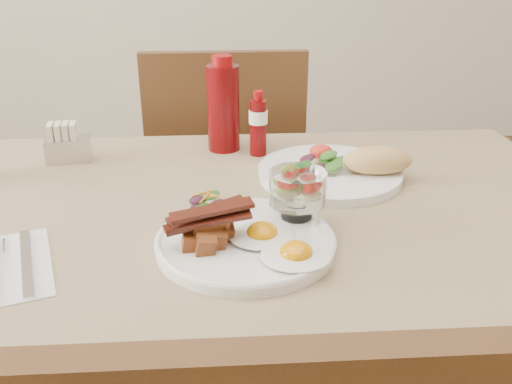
# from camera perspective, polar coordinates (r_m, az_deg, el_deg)

# --- Properties ---
(table) EXTENTS (1.33, 0.88, 0.75)m
(table) POSITION_cam_1_polar(r_m,az_deg,el_deg) (1.02, -2.54, -7.05)
(table) COLOR #53301A
(table) RESTS_ON ground
(chair_far) EXTENTS (0.42, 0.42, 0.93)m
(chair_far) POSITION_cam_1_polar(r_m,az_deg,el_deg) (1.68, -2.99, 0.86)
(chair_far) COLOR #53301A
(chair_far) RESTS_ON ground
(main_plate) EXTENTS (0.28, 0.28, 0.02)m
(main_plate) POSITION_cam_1_polar(r_m,az_deg,el_deg) (0.89, -1.05, -5.06)
(main_plate) COLOR white
(main_plate) RESTS_ON table
(fried_eggs) EXTENTS (0.17, 0.18, 0.03)m
(fried_eggs) POSITION_cam_1_polar(r_m,az_deg,el_deg) (0.85, 2.27, -5.21)
(fried_eggs) COLOR white
(fried_eggs) RESTS_ON main_plate
(bacon_potato_pile) EXTENTS (0.14, 0.09, 0.06)m
(bacon_potato_pile) POSITION_cam_1_polar(r_m,az_deg,el_deg) (0.86, -4.78, -3.51)
(bacon_potato_pile) COLOR brown
(bacon_potato_pile) RESTS_ON main_plate
(side_salad) EXTENTS (0.06, 0.06, 0.04)m
(side_salad) POSITION_cam_1_polar(r_m,az_deg,el_deg) (0.96, -4.87, -1.26)
(side_salad) COLOR #245416
(side_salad) RESTS_ON main_plate
(fruit_cup) EXTENTS (0.09, 0.09, 0.10)m
(fruit_cup) POSITION_cam_1_polar(r_m,az_deg,el_deg) (0.93, 4.17, 0.40)
(fruit_cup) COLOR white
(fruit_cup) RESTS_ON main_plate
(second_plate) EXTENTS (0.31, 0.29, 0.07)m
(second_plate) POSITION_cam_1_polar(r_m,az_deg,el_deg) (1.14, 8.50, 2.34)
(second_plate) COLOR white
(second_plate) RESTS_ON table
(ketchup_bottle) EXTENTS (0.09, 0.09, 0.21)m
(ketchup_bottle) POSITION_cam_1_polar(r_m,az_deg,el_deg) (1.26, -3.30, 8.54)
(ketchup_bottle) COLOR #570407
(ketchup_bottle) RESTS_ON table
(hot_sauce_bottle) EXTENTS (0.05, 0.05, 0.14)m
(hot_sauce_bottle) POSITION_cam_1_polar(r_m,az_deg,el_deg) (1.23, 0.22, 6.79)
(hot_sauce_bottle) COLOR #570407
(hot_sauce_bottle) RESTS_ON table
(sugar_caddy) EXTENTS (0.10, 0.06, 0.08)m
(sugar_caddy) POSITION_cam_1_polar(r_m,az_deg,el_deg) (1.27, -18.40, 4.46)
(sugar_caddy) COLOR #B9B9BE
(sugar_caddy) RESTS_ON table
(napkin_cutlery) EXTENTS (0.17, 0.23, 0.01)m
(napkin_cutlery) POSITION_cam_1_polar(r_m,az_deg,el_deg) (0.91, -23.26, -6.79)
(napkin_cutlery) COLOR silver
(napkin_cutlery) RESTS_ON table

